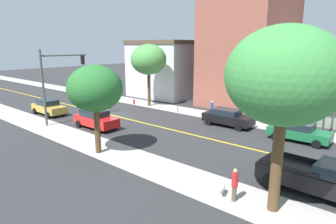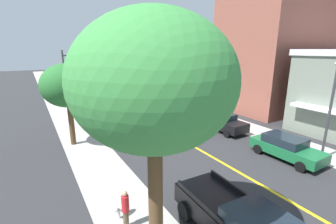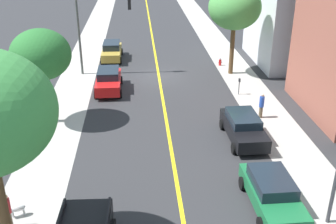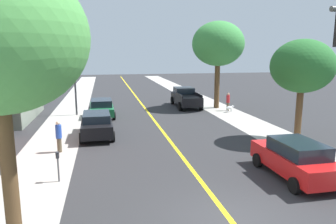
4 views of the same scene
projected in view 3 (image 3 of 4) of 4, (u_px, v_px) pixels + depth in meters
The scene contains 17 objects.
ground_plane at pixel (159, 77), 34.33m from camera, with size 140.00×140.00×0.00m, color #2D2D30.
sidewalk_left at pixel (239, 75), 34.81m from camera, with size 3.05×126.00×0.01m, color #ADA8A0.
sidewalk_right at pixel (77, 79), 33.84m from camera, with size 3.05×126.00×0.01m, color #ADA8A0.
road_centerline_stripe at pixel (159, 77), 34.33m from camera, with size 0.20×126.00×0.00m, color yellow.
tan_rowhouse at pixel (322, 18), 36.98m from camera, with size 12.22×9.52×8.00m.
street_tree_right_corner at pixel (41, 55), 24.58m from camera, with size 3.70×3.70×6.09m.
street_tree_left_far at pixel (235, 8), 32.87m from camera, with size 4.31×4.31×7.50m.
fire_hydrant at pixel (220, 62), 37.07m from camera, with size 0.44×0.24×0.73m.
parking_meter at pixel (239, 84), 30.37m from camera, with size 0.12×0.18×1.29m.
traffic_light_mast at pixel (94, 21), 33.26m from camera, with size 4.78×0.32×6.97m.
red_sedan_right_curb at pixel (109, 80), 31.09m from camera, with size 2.06×4.49×1.66m.
gold_sedan_right_curb at pixel (112, 51), 38.61m from camera, with size 1.98×4.61×1.63m.
black_sedan_left_curb at pixel (243, 127), 23.84m from camera, with size 2.14×4.65×1.57m.
green_sedan_left_curb at pixel (272, 192), 18.05m from camera, with size 2.15×4.56×1.50m.
pedestrian_red_shirt at pixel (7, 210), 16.71m from camera, with size 0.31×0.31×1.66m.
pedestrian_blue_shirt at pixel (261, 105), 26.60m from camera, with size 0.32×0.32×1.72m.
small_dog at pixel (16, 209), 17.56m from camera, with size 0.82×0.49×0.62m.
Camera 3 is at (1.73, 32.43, 11.53)m, focal length 43.18 mm.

